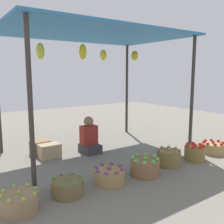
# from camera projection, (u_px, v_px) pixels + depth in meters

# --- Properties ---
(ground_plane) EXTENTS (14.00, 14.00, 0.00)m
(ground_plane) POSITION_uv_depth(u_px,v_px,m) (96.00, 152.00, 5.47)
(ground_plane) COLOR slate
(market_stall_structure) EXTENTS (3.71, 2.54, 2.49)m
(market_stall_structure) POSITION_uv_depth(u_px,v_px,m) (95.00, 42.00, 5.11)
(market_stall_structure) COLOR #38332D
(market_stall_structure) RESTS_ON ground
(vendor_person) EXTENTS (0.36, 0.44, 0.78)m
(vendor_person) POSITION_uv_depth(u_px,v_px,m) (89.00, 139.00, 5.39)
(vendor_person) COLOR #3B363B
(vendor_person) RESTS_ON ground
(basket_limes) EXTENTS (0.47, 0.47, 0.28)m
(basket_limes) POSITION_uv_depth(u_px,v_px,m) (19.00, 202.00, 3.09)
(basket_limes) COLOR #8E7451
(basket_limes) RESTS_ON ground
(basket_green_chilies) EXTENTS (0.46, 0.46, 0.25)m
(basket_green_chilies) POSITION_uv_depth(u_px,v_px,m) (68.00, 187.00, 3.52)
(basket_green_chilies) COLOR brown
(basket_green_chilies) RESTS_ON ground
(basket_purple_onions) EXTENTS (0.49, 0.49, 0.27)m
(basket_purple_onions) POSITION_uv_depth(u_px,v_px,m) (109.00, 176.00, 3.91)
(basket_purple_onions) COLOR #9A7E49
(basket_purple_onions) RESTS_ON ground
(basket_green_apples) EXTENTS (0.49, 0.49, 0.33)m
(basket_green_apples) POSITION_uv_depth(u_px,v_px,m) (145.00, 167.00, 4.20)
(basket_green_apples) COLOR brown
(basket_green_apples) RESTS_ON ground
(basket_potatoes) EXTENTS (0.43, 0.43, 0.34)m
(basket_potatoes) POSITION_uv_depth(u_px,v_px,m) (169.00, 158.00, 4.63)
(basket_potatoes) COLOR olive
(basket_potatoes) RESTS_ON ground
(basket_red_tomatoes) EXTENTS (0.39, 0.39, 0.34)m
(basket_red_tomatoes) POSITION_uv_depth(u_px,v_px,m) (195.00, 153.00, 4.91)
(basket_red_tomatoes) COLOR olive
(basket_red_tomatoes) RESTS_ON ground
(basket_red_apples) EXTENTS (0.46, 0.46, 0.28)m
(basket_red_apples) POSITION_uv_depth(u_px,v_px,m) (213.00, 148.00, 5.35)
(basket_red_apples) COLOR #A2864F
(basket_red_apples) RESTS_ON ground
(wooden_crate_near_vendor) EXTENTS (0.41, 0.29, 0.28)m
(wooden_crate_near_vendor) POSITION_uv_depth(u_px,v_px,m) (50.00, 151.00, 5.07)
(wooden_crate_near_vendor) COLOR tan
(wooden_crate_near_vendor) RESTS_ON ground
(wooden_crate_stacked_rear) EXTENTS (0.39, 0.26, 0.29)m
(wooden_crate_stacked_rear) POSITION_uv_depth(u_px,v_px,m) (40.00, 148.00, 5.26)
(wooden_crate_stacked_rear) COLOR #956B45
(wooden_crate_stacked_rear) RESTS_ON ground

